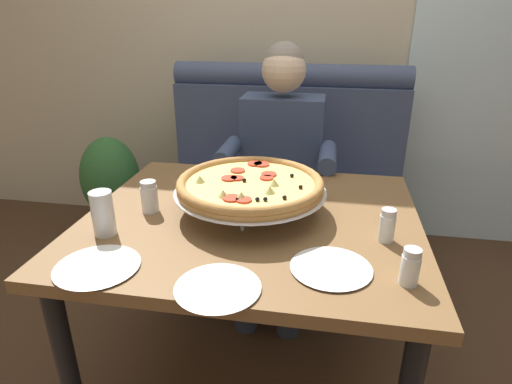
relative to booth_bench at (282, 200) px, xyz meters
The scene contains 15 objects.
ground_plane 1.03m from the booth_bench, 90.00° to the right, with size 16.00×16.00×0.00m, color #4C3321.
back_wall_with_window 1.15m from the booth_bench, 90.00° to the left, with size 6.00×0.12×2.80m, color beige.
booth_bench is the anchor object (origin of this frame).
dining_table 0.99m from the booth_bench, 90.00° to the right, with size 1.13×0.97×0.76m.
diner_main 0.41m from the booth_bench, 87.23° to the right, with size 0.54×0.64×1.27m.
pizza 1.03m from the booth_bench, 90.57° to the right, with size 0.52×0.52×0.14m.
shaker_oregano 1.41m from the booth_bench, 69.66° to the right, with size 0.05×0.05×0.10m.
shaker_pepper_flakes 1.20m from the booth_bench, 67.43° to the right, with size 0.05×0.05×0.11m.
shaker_parmesan 1.11m from the booth_bench, 109.91° to the right, with size 0.06×0.06×0.11m.
plate_near_left 1.42m from the booth_bench, 90.25° to the right, with size 0.22×0.22×0.02m.
plate_near_right 1.43m from the booth_bench, 104.84° to the right, with size 0.23×0.23×0.02m.
plate_far_side 1.31m from the booth_bench, 77.49° to the right, with size 0.22×0.22×0.02m.
drinking_glass 1.30m from the booth_bench, 110.27° to the right, with size 0.07×0.07×0.14m.
patio_chair 1.54m from the booth_bench, 42.52° to the left, with size 0.40×0.40×0.86m.
potted_plant 1.09m from the booth_bench, behind, with size 0.36×0.36×0.70m.
Camera 1 is at (0.24, -1.28, 1.40)m, focal length 29.97 mm.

